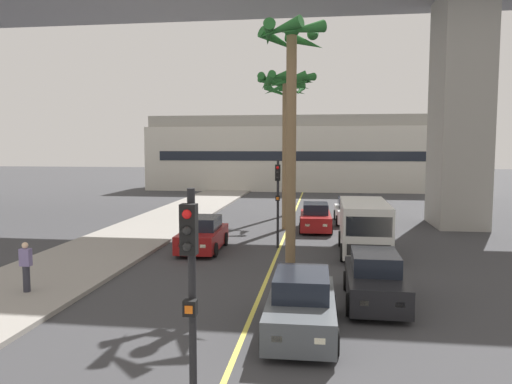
{
  "coord_description": "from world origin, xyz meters",
  "views": [
    {
      "loc": [
        1.94,
        -0.44,
        4.82
      ],
      "look_at": [
        0.0,
        14.0,
        3.47
      ],
      "focal_mm": 34.38,
      "sensor_mm": 36.0,
      "label": 1
    }
  ],
  "objects_px": {
    "car_queue_third": "(350,211)",
    "palm_tree_far_median": "(291,80)",
    "car_queue_front": "(203,235)",
    "pedestrian_near_crosswalk": "(26,266)",
    "car_queue_second": "(375,280)",
    "traffic_light_median_near": "(191,287)",
    "palm_tree_near_median": "(285,107)",
    "palm_tree_mid_median": "(286,100)",
    "car_queue_fourth": "(315,218)",
    "delivery_van": "(364,226)",
    "traffic_light_median_far": "(278,191)",
    "car_queue_fifth": "(301,305)"
  },
  "relations": [
    {
      "from": "car_queue_third",
      "to": "palm_tree_far_median",
      "type": "xyz_separation_m",
      "value": [
        -2.92,
        -13.01,
        6.52
      ]
    },
    {
      "from": "car_queue_front",
      "to": "pedestrian_near_crosswalk",
      "type": "bearing_deg",
      "value": -117.47
    },
    {
      "from": "car_queue_second",
      "to": "palm_tree_far_median",
      "type": "relative_size",
      "value": 0.44
    },
    {
      "from": "car_queue_second",
      "to": "pedestrian_near_crosswalk",
      "type": "xyz_separation_m",
      "value": [
        -11.06,
        -0.83,
        0.28
      ]
    },
    {
      "from": "traffic_light_median_near",
      "to": "palm_tree_far_median",
      "type": "bearing_deg",
      "value": 85.91
    },
    {
      "from": "car_queue_front",
      "to": "palm_tree_near_median",
      "type": "distance_m",
      "value": 13.97
    },
    {
      "from": "traffic_light_median_near",
      "to": "palm_tree_mid_median",
      "type": "distance_m",
      "value": 21.81
    },
    {
      "from": "car_queue_front",
      "to": "car_queue_fourth",
      "type": "xyz_separation_m",
      "value": [
        5.12,
        6.2,
        0.0
      ]
    },
    {
      "from": "car_queue_second",
      "to": "palm_tree_far_median",
      "type": "distance_m",
      "value": 7.75
    },
    {
      "from": "delivery_van",
      "to": "palm_tree_far_median",
      "type": "distance_m",
      "value": 7.71
    },
    {
      "from": "traffic_light_median_far",
      "to": "car_queue_fifth",
      "type": "bearing_deg",
      "value": -81.54
    },
    {
      "from": "car_queue_third",
      "to": "car_queue_front",
      "type": "bearing_deg",
      "value": -127.68
    },
    {
      "from": "car_queue_fourth",
      "to": "traffic_light_median_far",
      "type": "distance_m",
      "value": 5.88
    },
    {
      "from": "car_queue_fourth",
      "to": "pedestrian_near_crosswalk",
      "type": "distance_m",
      "value": 16.52
    },
    {
      "from": "traffic_light_median_far",
      "to": "pedestrian_near_crosswalk",
      "type": "xyz_separation_m",
      "value": [
        -7.36,
        -8.55,
        -1.72
      ]
    },
    {
      "from": "car_queue_fifth",
      "to": "palm_tree_near_median",
      "type": "xyz_separation_m",
      "value": [
        -2.08,
        21.4,
        6.79
      ]
    },
    {
      "from": "car_queue_fifth",
      "to": "delivery_van",
      "type": "xyz_separation_m",
      "value": [
        2.39,
        9.71,
        0.57
      ]
    },
    {
      "from": "pedestrian_near_crosswalk",
      "to": "palm_tree_mid_median",
      "type": "bearing_deg",
      "value": 62.43
    },
    {
      "from": "car_queue_fifth",
      "to": "traffic_light_median_near",
      "type": "bearing_deg",
      "value": -105.3
    },
    {
      "from": "delivery_van",
      "to": "palm_tree_far_median",
      "type": "bearing_deg",
      "value": -128.49
    },
    {
      "from": "traffic_light_median_far",
      "to": "palm_tree_mid_median",
      "type": "xyz_separation_m",
      "value": [
        -0.05,
        5.44,
        4.78
      ]
    },
    {
      "from": "car_queue_front",
      "to": "pedestrian_near_crosswalk",
      "type": "height_order",
      "value": "pedestrian_near_crosswalk"
    },
    {
      "from": "palm_tree_near_median",
      "to": "pedestrian_near_crosswalk",
      "type": "xyz_separation_m",
      "value": [
        -6.83,
        -19.47,
        -6.51
      ]
    },
    {
      "from": "car_queue_second",
      "to": "palm_tree_far_median",
      "type": "xyz_separation_m",
      "value": [
        -2.81,
        3.12,
        6.52
      ]
    },
    {
      "from": "car_queue_front",
      "to": "car_queue_third",
      "type": "height_order",
      "value": "same"
    },
    {
      "from": "car_queue_third",
      "to": "traffic_light_median_far",
      "type": "height_order",
      "value": "traffic_light_median_far"
    },
    {
      "from": "palm_tree_mid_median",
      "to": "palm_tree_far_median",
      "type": "relative_size",
      "value": 0.97
    },
    {
      "from": "traffic_light_median_far",
      "to": "car_queue_front",
      "type": "bearing_deg",
      "value": -164.52
    },
    {
      "from": "car_queue_front",
      "to": "traffic_light_median_near",
      "type": "relative_size",
      "value": 0.98
    },
    {
      "from": "car_queue_third",
      "to": "palm_tree_far_median",
      "type": "height_order",
      "value": "palm_tree_far_median"
    },
    {
      "from": "palm_tree_near_median",
      "to": "palm_tree_mid_median",
      "type": "distance_m",
      "value": 5.5
    },
    {
      "from": "car_queue_fourth",
      "to": "car_queue_third",
      "type": "bearing_deg",
      "value": 56.27
    },
    {
      "from": "palm_tree_near_median",
      "to": "palm_tree_mid_median",
      "type": "xyz_separation_m",
      "value": [
        0.47,
        -5.48,
        -0.02
      ]
    },
    {
      "from": "pedestrian_near_crosswalk",
      "to": "car_queue_fifth",
      "type": "bearing_deg",
      "value": -12.21
    },
    {
      "from": "car_queue_fifth",
      "to": "delivery_van",
      "type": "height_order",
      "value": "delivery_van"
    },
    {
      "from": "delivery_van",
      "to": "pedestrian_near_crosswalk",
      "type": "xyz_separation_m",
      "value": [
        -11.3,
        -7.79,
        -0.29
      ]
    },
    {
      "from": "traffic_light_median_far",
      "to": "pedestrian_near_crosswalk",
      "type": "height_order",
      "value": "traffic_light_median_far"
    },
    {
      "from": "traffic_light_median_near",
      "to": "pedestrian_near_crosswalk",
      "type": "distance_m",
      "value": 10.56
    },
    {
      "from": "car_queue_third",
      "to": "palm_tree_mid_median",
      "type": "height_order",
      "value": "palm_tree_mid_median"
    },
    {
      "from": "traffic_light_median_near",
      "to": "car_queue_third",
      "type": "bearing_deg",
      "value": 81.26
    },
    {
      "from": "car_queue_front",
      "to": "palm_tree_near_median",
      "type": "bearing_deg",
      "value": 76.36
    },
    {
      "from": "palm_tree_far_median",
      "to": "car_queue_front",
      "type": "bearing_deg",
      "value": 139.59
    },
    {
      "from": "car_queue_fourth",
      "to": "palm_tree_mid_median",
      "type": "xyz_separation_m",
      "value": [
        -1.77,
        0.18,
        6.77
      ]
    },
    {
      "from": "car_queue_front",
      "to": "car_queue_fifth",
      "type": "height_order",
      "value": "same"
    },
    {
      "from": "car_queue_second",
      "to": "delivery_van",
      "type": "bearing_deg",
      "value": 88.04
    },
    {
      "from": "palm_tree_near_median",
      "to": "traffic_light_median_near",
      "type": "bearing_deg",
      "value": -88.68
    },
    {
      "from": "car_queue_fifth",
      "to": "car_queue_front",
      "type": "bearing_deg",
      "value": 117.48
    },
    {
      "from": "car_queue_second",
      "to": "palm_tree_mid_median",
      "type": "relative_size",
      "value": 0.45
    },
    {
      "from": "delivery_van",
      "to": "palm_tree_mid_median",
      "type": "distance_m",
      "value": 9.64
    },
    {
      "from": "car_queue_fourth",
      "to": "car_queue_fifth",
      "type": "distance_m",
      "value": 15.74
    }
  ]
}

